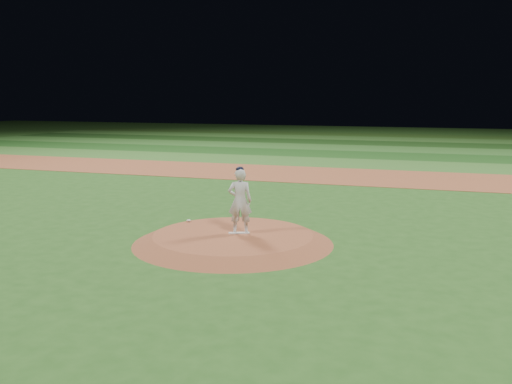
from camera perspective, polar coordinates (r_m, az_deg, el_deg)
ground at (r=15.76m, az=-2.30°, el=-5.11°), size 120.00×120.00×0.00m
infield_dirt_band at (r=29.03m, az=7.50°, el=1.66°), size 70.00×6.00×0.02m
outfield_stripe_0 at (r=34.41m, az=9.25°, el=2.86°), size 70.00×5.00×0.02m
outfield_stripe_1 at (r=39.32m, az=10.42°, el=3.67°), size 70.00×5.00×0.02m
outfield_stripe_2 at (r=44.26m, az=11.34°, el=4.29°), size 70.00×5.00×0.02m
outfield_stripe_3 at (r=49.21m, az=12.07°, el=4.79°), size 70.00×5.00×0.02m
outfield_stripe_4 at (r=54.16m, az=12.67°, el=5.20°), size 70.00×5.00×0.02m
outfield_stripe_5 at (r=59.13m, az=13.17°, el=5.54°), size 70.00×5.00×0.02m
pitchers_mound at (r=15.72m, az=-2.31°, el=-4.67°), size 5.50×5.50×0.25m
pitching_rubber at (r=15.76m, az=-1.71°, el=-4.11°), size 0.59×0.35×0.03m
rosin_bag at (r=17.30m, az=-6.75°, el=-2.85°), size 0.13×0.13×0.07m
pitcher_on_mound at (r=15.65m, az=-1.61°, el=-0.86°), size 0.75×0.60×1.85m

